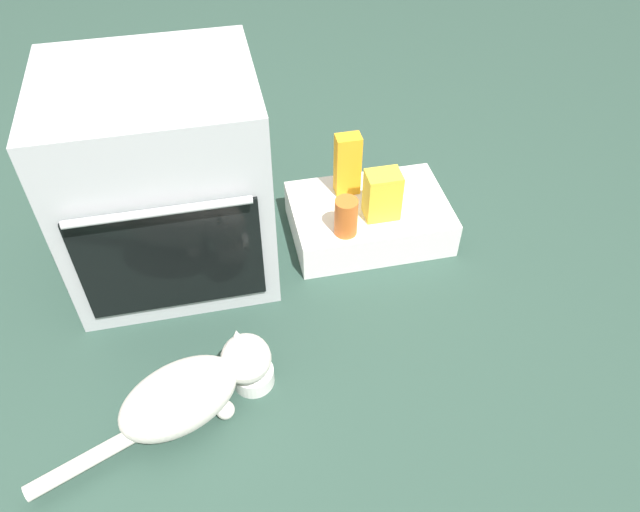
{
  "coord_description": "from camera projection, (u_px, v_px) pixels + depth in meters",
  "views": [
    {
      "loc": [
        0.16,
        -1.17,
        1.6
      ],
      "look_at": [
        0.45,
        0.15,
        0.25
      ],
      "focal_mm": 34.7,
      "sensor_mm": 36.0,
      "label": 1
    }
  ],
  "objects": [
    {
      "name": "juice_carton",
      "position": [
        348.0,
        165.0,
        2.22
      ],
      "size": [
        0.09,
        0.06,
        0.24
      ],
      "primitive_type": "cube",
      "color": "orange",
      "rests_on": "pantry_cabinet"
    },
    {
      "name": "pantry_cabinet",
      "position": [
        369.0,
        218.0,
        2.3
      ],
      "size": [
        0.57,
        0.38,
        0.14
      ],
      "primitive_type": "cube",
      "color": "white",
      "rests_on": "ground"
    },
    {
      "name": "oven",
      "position": [
        163.0,
        180.0,
        2.0
      ],
      "size": [
        0.65,
        0.61,
        0.72
      ],
      "color": "#B7BABF",
      "rests_on": "ground"
    },
    {
      "name": "snack_bag",
      "position": [
        382.0,
        195.0,
        2.15
      ],
      "size": [
        0.12,
        0.09,
        0.18
      ],
      "primitive_type": "cube",
      "color": "yellow",
      "rests_on": "pantry_cabinet"
    },
    {
      "name": "cat",
      "position": [
        191.0,
        392.0,
        1.72
      ],
      "size": [
        0.68,
        0.35,
        0.22
      ],
      "rotation": [
        0.0,
        0.0,
        0.4
      ],
      "color": "silver",
      "rests_on": "ground"
    },
    {
      "name": "ground",
      "position": [
        190.0,
        367.0,
        1.92
      ],
      "size": [
        8.0,
        8.0,
        0.0
      ],
      "primitive_type": "plane",
      "color": "#284238"
    },
    {
      "name": "food_bowl",
      "position": [
        253.0,
        375.0,
        1.86
      ],
      "size": [
        0.13,
        0.13,
        0.08
      ],
      "color": "white",
      "rests_on": "ground"
    },
    {
      "name": "sauce_jar",
      "position": [
        346.0,
        217.0,
        2.1
      ],
      "size": [
        0.08,
        0.08,
        0.14
      ],
      "primitive_type": "cylinder",
      "color": "#D16023",
      "rests_on": "pantry_cabinet"
    }
  ]
}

